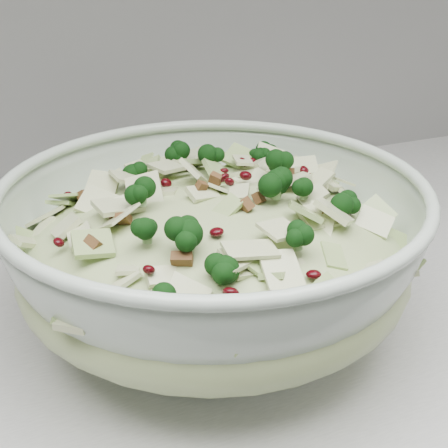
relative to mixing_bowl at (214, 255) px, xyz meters
name	(u,v)px	position (x,y,z in m)	size (l,w,h in m)	color
mixing_bowl	(214,255)	(0.00, 0.00, 0.00)	(0.42, 0.42, 0.14)	#B6C8B6
salad	(214,231)	(0.00, 0.00, 0.02)	(0.34, 0.34, 0.14)	#B3C385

